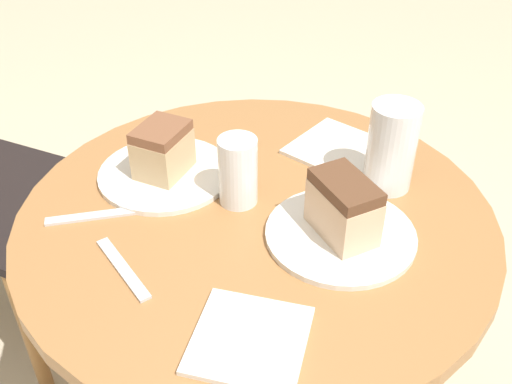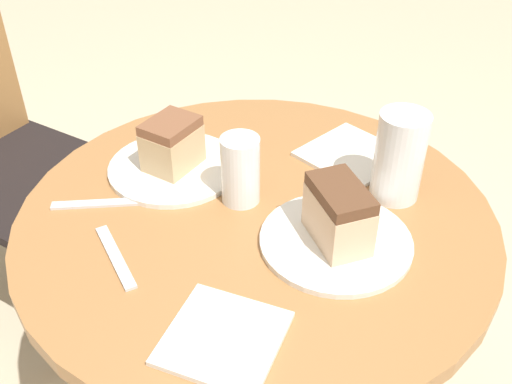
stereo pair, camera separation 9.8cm
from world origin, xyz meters
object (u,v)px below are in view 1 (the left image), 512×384
plate_far (340,234)px  glass_water (391,151)px  cake_slice_far (343,208)px  glass_lemonade (238,175)px  plate_near (166,173)px  cake_slice_near (163,149)px

plate_far → glass_water: (0.17, -0.01, 0.06)m
cake_slice_far → glass_lemonade: bearing=91.9°
plate_near → glass_water: glass_water is taller
cake_slice_near → glass_lemonade: (0.01, -0.15, -0.00)m
cake_slice_near → glass_water: 0.40m
cake_slice_near → plate_near: bearing=180.0°
plate_near → cake_slice_far: 0.35m
plate_far → glass_lemonade: glass_lemonade is taller
plate_near → cake_slice_far: bearing=-87.7°
plate_far → glass_water: size_ratio=1.52×
plate_near → cake_slice_near: size_ratio=2.29×
cake_slice_far → plate_far: bearing=0.0°
plate_near → cake_slice_near: bearing=0.0°
glass_water → plate_near: bearing=118.1°
cake_slice_near → cake_slice_far: 0.34m
cake_slice_far → glass_water: 0.17m
plate_far → cake_slice_near: bearing=92.3°
plate_near → cake_slice_near: (0.00, 0.00, 0.05)m
cake_slice_near → glass_water: glass_water is taller
plate_far → cake_slice_far: (0.00, 0.00, 0.05)m
plate_far → cake_slice_far: bearing=0.0°
plate_near → glass_water: bearing=-61.9°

